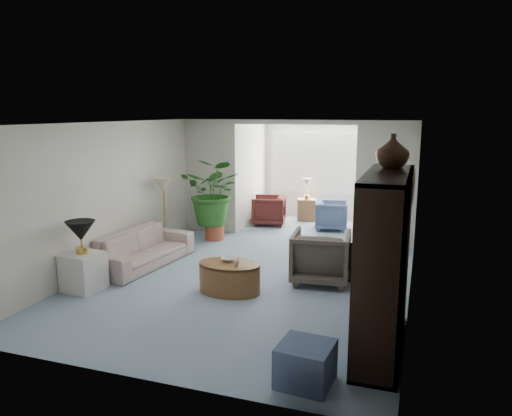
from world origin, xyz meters
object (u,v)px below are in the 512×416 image
at_px(sofa, 143,248).
at_px(coffee_cup, 236,263).
at_px(plant_pot, 215,232).
at_px(coffee_bowl, 229,259).
at_px(entertainment_cabinet, 384,263).
at_px(coffee_table, 229,278).
at_px(wingback_chair, 321,257).
at_px(end_table, 83,272).
at_px(floor_lamp, 163,185).
at_px(ottoman, 306,364).
at_px(sunroom_chair_blue, 331,215).
at_px(table_lamp, 81,231).
at_px(sunroom_table, 307,210).
at_px(sunroom_chair_maroon, 269,210).
at_px(framed_picture, 413,185).
at_px(side_table_dark, 368,261).
at_px(cabinet_urn, 393,151).

xyz_separation_m(sofa, coffee_cup, (2.08, -0.82, 0.19)).
xyz_separation_m(coffee_cup, plant_pot, (-1.60, 2.86, -0.33)).
bearing_deg(coffee_bowl, entertainment_cabinet, -26.75).
bearing_deg(coffee_table, wingback_chair, 36.17).
bearing_deg(coffee_table, sofa, 159.53).
height_order(end_table, plant_pot, end_table).
height_order(floor_lamp, coffee_table, floor_lamp).
relative_size(sofa, ottoman, 4.03).
xyz_separation_m(end_table, sunroom_chair_blue, (2.85, 5.08, 0.04)).
relative_size(coffee_table, sunroom_chair_blue, 1.31).
xyz_separation_m(table_lamp, sunroom_table, (2.10, 5.83, -0.65)).
distance_m(table_lamp, coffee_table, 2.33).
bearing_deg(sunroom_chair_maroon, floor_lamp, -40.20).
xyz_separation_m(sofa, table_lamp, (-0.20, -1.35, 0.62)).
height_order(sunroom_chair_blue, sunroom_table, sunroom_chair_blue).
xyz_separation_m(wingback_chair, entertainment_cabinet, (1.09, -1.96, 0.60)).
bearing_deg(framed_picture, ottoman, -109.69).
xyz_separation_m(side_table_dark, ottoman, (-0.25, -3.28, -0.12)).
bearing_deg(sunroom_table, cabinet_urn, -68.09).
distance_m(framed_picture, wingback_chair, 1.93).
xyz_separation_m(coffee_cup, side_table_dark, (1.75, 1.28, -0.17)).
relative_size(entertainment_cabinet, sunroom_chair_maroon, 2.64).
relative_size(entertainment_cabinet, cabinet_urn, 5.12).
xyz_separation_m(framed_picture, plant_pot, (-3.98, 2.43, -1.54)).
bearing_deg(plant_pot, end_table, -101.28).
distance_m(wingback_chair, ottoman, 3.02).
bearing_deg(sunroom_chair_maroon, plant_pot, -32.70).
distance_m(table_lamp, coffee_bowl, 2.25).
distance_m(end_table, sunroom_chair_maroon, 5.26).
bearing_deg(wingback_chair, sofa, -2.82).
height_order(coffee_table, plant_pot, coffee_table).
height_order(sofa, end_table, sofa).
distance_m(coffee_table, sunroom_chair_blue, 4.51).
bearing_deg(sofa, sunroom_chair_blue, -29.59).
relative_size(coffee_table, side_table_dark, 1.46).
bearing_deg(entertainment_cabinet, ottoman, -122.17).
distance_m(side_table_dark, entertainment_cabinet, 2.40).
distance_m(table_lamp, coffee_cup, 2.38).
height_order(table_lamp, floor_lamp, floor_lamp).
relative_size(ottoman, sunroom_chair_blue, 0.72).
relative_size(end_table, sunroom_chair_maroon, 0.75).
bearing_deg(sofa, entertainment_cabinet, -107.31).
distance_m(side_table_dark, cabinet_urn, 2.62).
height_order(coffee_table, wingback_chair, wingback_chair).
distance_m(end_table, sunroom_chair_blue, 5.82).
height_order(floor_lamp, coffee_cup, floor_lamp).
relative_size(coffee_table, coffee_cup, 10.19).
xyz_separation_m(framed_picture, sunroom_chair_blue, (-1.81, 4.12, -1.37)).
relative_size(end_table, sunroom_table, 1.06).
xyz_separation_m(sofa, cabinet_urn, (4.23, -1.30, 1.92)).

